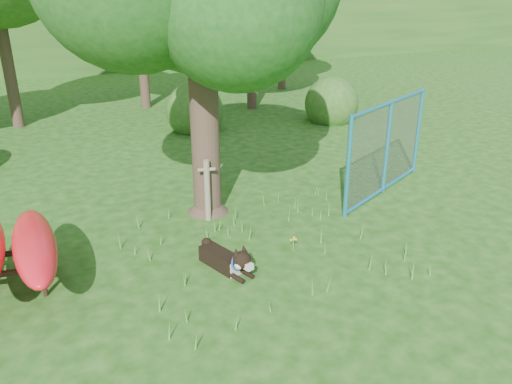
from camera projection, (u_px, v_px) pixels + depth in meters
name	position (u px, v px, depth m)	size (l,w,h in m)	color
ground	(280.00, 281.00, 7.62)	(80.00, 80.00, 0.00)	#17440D
wooden_post	(207.00, 189.00, 9.42)	(0.33, 0.14, 1.22)	#706754
husky_dog	(228.00, 260.00, 7.84)	(0.56, 1.23, 0.55)	black
fence_section	(387.00, 147.00, 10.65)	(3.20, 1.51, 3.38)	teal
wildflower_clump	(294.00, 240.00, 8.44)	(0.12, 0.11, 0.25)	#4D9A32
shrub_right	(331.00, 121.00, 16.96)	(1.80, 1.80, 1.80)	#27541B
shrub_mid	(196.00, 130.00, 15.90)	(1.80, 1.80, 1.80)	#27541B
wooded_hillside	(49.00, 11.00, 29.64)	(80.00, 12.00, 6.00)	#27541B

